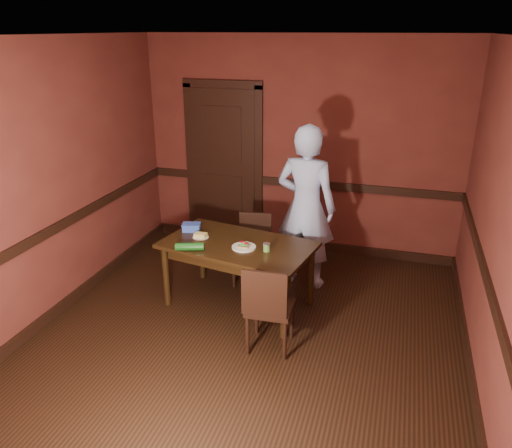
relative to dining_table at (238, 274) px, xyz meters
The scene contains 22 objects.
floor 0.76m from the dining_table, 66.11° to the right, with size 4.00×4.50×0.01m, color black.
ceiling 2.44m from the dining_table, 66.11° to the right, with size 4.00×4.50×0.01m, color silver.
wall_back 1.94m from the dining_table, 80.58° to the left, with size 4.00×0.02×2.70m, color #552119.
wall_front 3.04m from the dining_table, 84.58° to the right, with size 4.00×0.02×2.70m, color #552119.
wall_left 2.09m from the dining_table, 160.46° to the right, with size 0.02×4.50×2.70m, color #552119.
wall_right 2.56m from the dining_table, 15.11° to the right, with size 0.02×4.50×2.70m, color #552119.
dado_back 1.73m from the dining_table, 80.49° to the left, with size 4.00×0.03×0.10m, color black.
dado_left 1.90m from the dining_table, 160.31° to the right, with size 0.03×4.50×0.10m, color black.
dado_right 2.40m from the dining_table, 15.20° to the right, with size 0.03×4.50×0.10m, color black.
baseboard_back 1.67m from the dining_table, 80.49° to the left, with size 4.00×0.03×0.12m, color black.
baseboard_left 1.84m from the dining_table, 160.31° to the right, with size 0.03×4.50×0.12m, color black.
baseboard_right 2.36m from the dining_table, 15.20° to the right, with size 0.03×4.50×0.12m, color black.
door 1.91m from the dining_table, 114.44° to the left, with size 1.05×0.07×2.20m.
dining_table is the anchor object (origin of this frame).
chair_far 0.53m from the dining_table, 94.40° to the left, with size 0.37×0.37×0.80m, color black, non-canonical shape.
chair_near 0.82m from the dining_table, 50.80° to the right, with size 0.40×0.40×0.86m, color black, non-canonical shape.
person 1.05m from the dining_table, 51.05° to the left, with size 0.67×0.44×1.84m, color #9EB3D9.
sandwich_plate 0.39m from the dining_table, 43.43° to the right, with size 0.24×0.24×0.06m.
sauce_jar 0.53m from the dining_table, 16.67° to the right, with size 0.07×0.07×0.08m.
cheese_saucer 0.56m from the dining_table, behind, with size 0.17×0.17×0.05m.
food_tub 0.73m from the dining_table, 163.13° to the left, with size 0.22×0.18×0.08m.
wrapped_veg 0.64m from the dining_table, 143.42° to the right, with size 0.08×0.08×0.28m, color #154C14.
Camera 1 is at (1.24, -3.79, 2.76)m, focal length 35.00 mm.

